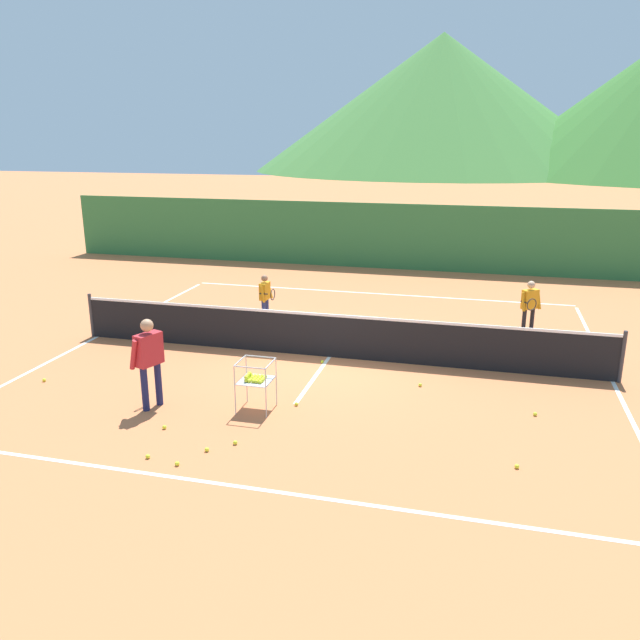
{
  "coord_description": "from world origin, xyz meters",
  "views": [
    {
      "loc": [
        3.07,
        -12.67,
        4.66
      ],
      "look_at": [
        -0.07,
        -0.56,
        0.99
      ],
      "focal_mm": 35.64,
      "sensor_mm": 36.0,
      "label": 1
    }
  ],
  "objects_px": {
    "instructor": "(149,355)",
    "tennis_ball_4": "(420,385)",
    "student_0": "(265,294)",
    "tennis_ball_2": "(44,380)",
    "tennis_ball_5": "(296,404)",
    "tennis_ball_8": "(517,466)",
    "tennis_ball_3": "(148,456)",
    "tennis_ball_11": "(164,427)",
    "tennis_net": "(330,335)",
    "tennis_ball_1": "(322,362)",
    "ball_cart": "(255,379)",
    "tennis_ball_9": "(535,414)",
    "student_1": "(530,303)",
    "tennis_ball_10": "(255,384)",
    "tennis_ball_0": "(177,464)",
    "tennis_ball_7": "(235,443)",
    "tennis_ball_6": "(207,450)"
  },
  "relations": [
    {
      "from": "instructor",
      "to": "tennis_ball_9",
      "type": "distance_m",
      "value": 6.75
    },
    {
      "from": "tennis_ball_3",
      "to": "tennis_ball_11",
      "type": "bearing_deg",
      "value": 103.6
    },
    {
      "from": "tennis_ball_4",
      "to": "tennis_ball_10",
      "type": "height_order",
      "value": "same"
    },
    {
      "from": "instructor",
      "to": "tennis_ball_11",
      "type": "bearing_deg",
      "value": -50.58
    },
    {
      "from": "tennis_ball_1",
      "to": "tennis_ball_9",
      "type": "height_order",
      "value": "same"
    },
    {
      "from": "tennis_ball_3",
      "to": "instructor",
      "type": "bearing_deg",
      "value": 116.38
    },
    {
      "from": "ball_cart",
      "to": "tennis_ball_1",
      "type": "xyz_separation_m",
      "value": [
        0.55,
        2.58,
        -0.55
      ]
    },
    {
      "from": "tennis_ball_4",
      "to": "tennis_ball_9",
      "type": "height_order",
      "value": "same"
    },
    {
      "from": "student_0",
      "to": "tennis_ball_2",
      "type": "distance_m",
      "value": 5.75
    },
    {
      "from": "tennis_ball_0",
      "to": "tennis_ball_11",
      "type": "distance_m",
      "value": 1.29
    },
    {
      "from": "student_0",
      "to": "tennis_ball_10",
      "type": "xyz_separation_m",
      "value": [
        1.21,
        -4.11,
        -0.72
      ]
    },
    {
      "from": "student_0",
      "to": "tennis_ball_4",
      "type": "distance_m",
      "value": 5.48
    },
    {
      "from": "student_0",
      "to": "tennis_ball_2",
      "type": "bearing_deg",
      "value": -120.22
    },
    {
      "from": "tennis_ball_9",
      "to": "tennis_ball_10",
      "type": "height_order",
      "value": "same"
    },
    {
      "from": "tennis_ball_5",
      "to": "tennis_ball_6",
      "type": "bearing_deg",
      "value": -112.93
    },
    {
      "from": "tennis_ball_3",
      "to": "tennis_ball_9",
      "type": "bearing_deg",
      "value": 27.93
    },
    {
      "from": "student_1",
      "to": "tennis_ball_8",
      "type": "xyz_separation_m",
      "value": [
        -0.47,
        -6.71,
        -0.77
      ]
    },
    {
      "from": "tennis_ball_5",
      "to": "tennis_ball_10",
      "type": "distance_m",
      "value": 1.24
    },
    {
      "from": "instructor",
      "to": "tennis_ball_0",
      "type": "height_order",
      "value": "instructor"
    },
    {
      "from": "ball_cart",
      "to": "tennis_ball_2",
      "type": "xyz_separation_m",
      "value": [
        -4.47,
        0.19,
        -0.55
      ]
    },
    {
      "from": "tennis_ball_4",
      "to": "tennis_ball_10",
      "type": "distance_m",
      "value": 3.18
    },
    {
      "from": "ball_cart",
      "to": "tennis_ball_9",
      "type": "xyz_separation_m",
      "value": [
        4.75,
        0.96,
        -0.55
      ]
    },
    {
      "from": "student_0",
      "to": "tennis_ball_8",
      "type": "height_order",
      "value": "student_0"
    },
    {
      "from": "tennis_ball_5",
      "to": "tennis_ball_7",
      "type": "distance_m",
      "value": 1.73
    },
    {
      "from": "student_0",
      "to": "tennis_ball_3",
      "type": "height_order",
      "value": "student_0"
    },
    {
      "from": "instructor",
      "to": "tennis_ball_2",
      "type": "xyz_separation_m",
      "value": [
        -2.67,
        0.55,
        -0.94
      ]
    },
    {
      "from": "tennis_ball_3",
      "to": "tennis_ball_10",
      "type": "distance_m",
      "value": 3.13
    },
    {
      "from": "tennis_ball_1",
      "to": "tennis_ball_2",
      "type": "bearing_deg",
      "value": -154.61
    },
    {
      "from": "tennis_ball_7",
      "to": "tennis_ball_9",
      "type": "xyz_separation_m",
      "value": [
        4.61,
        2.28,
        0.0
      ]
    },
    {
      "from": "ball_cart",
      "to": "tennis_ball_11",
      "type": "bearing_deg",
      "value": -137.13
    },
    {
      "from": "ball_cart",
      "to": "instructor",
      "type": "bearing_deg",
      "value": -168.76
    },
    {
      "from": "tennis_ball_9",
      "to": "student_0",
      "type": "bearing_deg",
      "value": 146.71
    },
    {
      "from": "tennis_ball_3",
      "to": "tennis_ball_7",
      "type": "bearing_deg",
      "value": 34.01
    },
    {
      "from": "tennis_ball_5",
      "to": "tennis_ball_8",
      "type": "relative_size",
      "value": 1.0
    },
    {
      "from": "tennis_ball_7",
      "to": "tennis_ball_1",
      "type": "bearing_deg",
      "value": 84.06
    },
    {
      "from": "tennis_ball_8",
      "to": "student_1",
      "type": "bearing_deg",
      "value": 85.97
    },
    {
      "from": "tennis_ball_0",
      "to": "student_1",
      "type": "bearing_deg",
      "value": 56.13
    },
    {
      "from": "tennis_ball_5",
      "to": "tennis_ball_6",
      "type": "relative_size",
      "value": 1.0
    },
    {
      "from": "tennis_ball_5",
      "to": "tennis_ball_8",
      "type": "height_order",
      "value": "same"
    },
    {
      "from": "student_0",
      "to": "tennis_ball_3",
      "type": "relative_size",
      "value": 18.44
    },
    {
      "from": "instructor",
      "to": "tennis_ball_9",
      "type": "relative_size",
      "value": 23.98
    },
    {
      "from": "tennis_ball_3",
      "to": "tennis_ball_9",
      "type": "relative_size",
      "value": 1.0
    },
    {
      "from": "tennis_ball_1",
      "to": "tennis_ball_3",
      "type": "height_order",
      "value": "same"
    },
    {
      "from": "instructor",
      "to": "tennis_ball_6",
      "type": "distance_m",
      "value": 2.27
    },
    {
      "from": "tennis_ball_6",
      "to": "tennis_ball_1",
      "type": "bearing_deg",
      "value": 80.07
    },
    {
      "from": "instructor",
      "to": "tennis_ball_4",
      "type": "xyz_separation_m",
      "value": [
        4.5,
        2.15,
        -0.94
      ]
    },
    {
      "from": "tennis_net",
      "to": "tennis_ball_1",
      "type": "relative_size",
      "value": 172.72
    },
    {
      "from": "tennis_ball_0",
      "to": "tennis_ball_7",
      "type": "relative_size",
      "value": 1.0
    },
    {
      "from": "tennis_net",
      "to": "student_1",
      "type": "relative_size",
      "value": 8.81
    },
    {
      "from": "tennis_ball_5",
      "to": "tennis_ball_3",
      "type": "bearing_deg",
      "value": -123.76
    }
  ]
}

